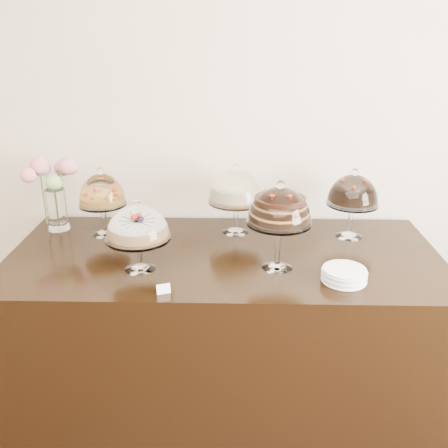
{
  "coord_description": "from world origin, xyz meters",
  "views": [
    {
      "loc": [
        0.12,
        0.13,
        1.98
      ],
      "look_at": [
        0.06,
        2.4,
        1.08
      ],
      "focal_mm": 40.0,
      "sensor_mm": 36.0,
      "label": 1
    }
  ],
  "objects_px": {
    "cake_stand_choco_layer": "(280,209)",
    "cake_stand_cheesecake": "(236,189)",
    "plate_stack": "(344,275)",
    "cake_stand_sugar_sponge": "(138,226)",
    "cake_stand_fruit_tart": "(102,193)",
    "display_counter": "(224,328)",
    "flower_vase": "(53,186)",
    "cake_stand_dark_choco": "(353,193)"
  },
  "relations": [
    {
      "from": "cake_stand_cheesecake",
      "to": "cake_stand_fruit_tart",
      "type": "relative_size",
      "value": 1.03
    },
    {
      "from": "display_counter",
      "to": "flower_vase",
      "type": "relative_size",
      "value": 5.29
    },
    {
      "from": "cake_stand_sugar_sponge",
      "to": "cake_stand_dark_choco",
      "type": "height_order",
      "value": "cake_stand_dark_choco"
    },
    {
      "from": "display_counter",
      "to": "cake_stand_dark_choco",
      "type": "height_order",
      "value": "cake_stand_dark_choco"
    },
    {
      "from": "cake_stand_sugar_sponge",
      "to": "flower_vase",
      "type": "height_order",
      "value": "flower_vase"
    },
    {
      "from": "cake_stand_sugar_sponge",
      "to": "plate_stack",
      "type": "xyz_separation_m",
      "value": [
        0.95,
        -0.1,
        -0.19
      ]
    },
    {
      "from": "cake_stand_sugar_sponge",
      "to": "flower_vase",
      "type": "xyz_separation_m",
      "value": [
        -0.56,
        0.51,
        0.03
      ]
    },
    {
      "from": "plate_stack",
      "to": "cake_stand_cheesecake",
      "type": "bearing_deg",
      "value": 130.58
    },
    {
      "from": "display_counter",
      "to": "plate_stack",
      "type": "height_order",
      "value": "plate_stack"
    },
    {
      "from": "cake_stand_sugar_sponge",
      "to": "cake_stand_fruit_tart",
      "type": "height_order",
      "value": "cake_stand_fruit_tart"
    },
    {
      "from": "cake_stand_choco_layer",
      "to": "cake_stand_cheesecake",
      "type": "bearing_deg",
      "value": 114.27
    },
    {
      "from": "cake_stand_fruit_tart",
      "to": "plate_stack",
      "type": "bearing_deg",
      "value": -23.4
    },
    {
      "from": "cake_stand_cheesecake",
      "to": "plate_stack",
      "type": "bearing_deg",
      "value": -49.42
    },
    {
      "from": "cake_stand_choco_layer",
      "to": "cake_stand_cheesecake",
      "type": "distance_m",
      "value": 0.49
    },
    {
      "from": "cake_stand_fruit_tart",
      "to": "flower_vase",
      "type": "xyz_separation_m",
      "value": [
        -0.29,
        0.08,
        0.01
      ]
    },
    {
      "from": "cake_stand_cheesecake",
      "to": "cake_stand_dark_choco",
      "type": "xyz_separation_m",
      "value": [
        0.63,
        -0.05,
        -0.0
      ]
    },
    {
      "from": "cake_stand_cheesecake",
      "to": "plate_stack",
      "type": "distance_m",
      "value": 0.79
    },
    {
      "from": "cake_stand_choco_layer",
      "to": "flower_vase",
      "type": "xyz_separation_m",
      "value": [
        -1.22,
        0.48,
        -0.05
      ]
    },
    {
      "from": "cake_stand_sugar_sponge",
      "to": "cake_stand_fruit_tart",
      "type": "bearing_deg",
      "value": 122.59
    },
    {
      "from": "cake_stand_fruit_tart",
      "to": "plate_stack",
      "type": "xyz_separation_m",
      "value": [
        1.22,
        -0.53,
        -0.21
      ]
    },
    {
      "from": "cake_stand_choco_layer",
      "to": "plate_stack",
      "type": "height_order",
      "value": "cake_stand_choco_layer"
    },
    {
      "from": "flower_vase",
      "to": "cake_stand_sugar_sponge",
      "type": "bearing_deg",
      "value": -41.88
    },
    {
      "from": "flower_vase",
      "to": "plate_stack",
      "type": "height_order",
      "value": "flower_vase"
    },
    {
      "from": "cake_stand_cheesecake",
      "to": "cake_stand_dark_choco",
      "type": "distance_m",
      "value": 0.63
    },
    {
      "from": "display_counter",
      "to": "cake_stand_sugar_sponge",
      "type": "relative_size",
      "value": 6.24
    },
    {
      "from": "cake_stand_cheesecake",
      "to": "cake_stand_fruit_tart",
      "type": "distance_m",
      "value": 0.73
    },
    {
      "from": "cake_stand_sugar_sponge",
      "to": "cake_stand_cheesecake",
      "type": "relative_size",
      "value": 0.89
    },
    {
      "from": "display_counter",
      "to": "cake_stand_dark_choco",
      "type": "bearing_deg",
      "value": 19.18
    },
    {
      "from": "display_counter",
      "to": "cake_stand_fruit_tart",
      "type": "xyz_separation_m",
      "value": [
        -0.67,
        0.24,
        0.69
      ]
    },
    {
      "from": "display_counter",
      "to": "flower_vase",
      "type": "height_order",
      "value": "flower_vase"
    },
    {
      "from": "cake_stand_dark_choco",
      "to": "cake_stand_fruit_tart",
      "type": "height_order",
      "value": "cake_stand_dark_choco"
    },
    {
      "from": "flower_vase",
      "to": "plate_stack",
      "type": "xyz_separation_m",
      "value": [
        1.51,
        -0.61,
        -0.22
      ]
    },
    {
      "from": "cake_stand_choco_layer",
      "to": "plate_stack",
      "type": "xyz_separation_m",
      "value": [
        0.29,
        -0.13,
        -0.27
      ]
    },
    {
      "from": "cake_stand_dark_choco",
      "to": "display_counter",
      "type": "bearing_deg",
      "value": -160.82
    },
    {
      "from": "display_counter",
      "to": "cake_stand_choco_layer",
      "type": "distance_m",
      "value": 0.81
    },
    {
      "from": "cake_stand_sugar_sponge",
      "to": "cake_stand_fruit_tart",
      "type": "xyz_separation_m",
      "value": [
        -0.27,
        0.43,
        0.02
      ]
    },
    {
      "from": "cake_stand_choco_layer",
      "to": "cake_stand_sugar_sponge",
      "type": "bearing_deg",
      "value": -177.37
    },
    {
      "from": "cake_stand_fruit_tart",
      "to": "display_counter",
      "type": "bearing_deg",
      "value": -19.58
    },
    {
      "from": "display_counter",
      "to": "cake_stand_choco_layer",
      "type": "height_order",
      "value": "cake_stand_choco_layer"
    },
    {
      "from": "cake_stand_cheesecake",
      "to": "flower_vase",
      "type": "distance_m",
      "value": 1.02
    },
    {
      "from": "cake_stand_cheesecake",
      "to": "plate_stack",
      "type": "xyz_separation_m",
      "value": [
        0.49,
        -0.58,
        -0.22
      ]
    },
    {
      "from": "cake_stand_choco_layer",
      "to": "cake_stand_fruit_tart",
      "type": "relative_size",
      "value": 1.14
    }
  ]
}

